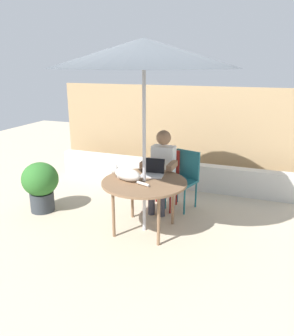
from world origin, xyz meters
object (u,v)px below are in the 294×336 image
at_px(chair_occupied, 165,174).
at_px(chair_empty, 184,175).
at_px(patio_umbrella, 144,53).
at_px(cat, 126,174).
at_px(patio_table, 144,185).
at_px(laptop, 153,170).
at_px(potted_plant_near_fence, 41,184).
at_px(person_seated, 162,166).

xyz_separation_m(chair_occupied, chair_empty, (0.29, 0.07, 0.00)).
relative_size(patio_umbrella, chair_empty, 2.75).
distance_m(chair_empty, cat, 1.17).
bearing_deg(patio_table, laptop, 87.26).
bearing_deg(potted_plant_near_fence, cat, -3.02).
bearing_deg(chair_occupied, potted_plant_near_fence, -153.12).
distance_m(patio_umbrella, chair_occupied, 1.97).
height_order(patio_table, patio_umbrella, patio_umbrella).
height_order(chair_occupied, potted_plant_near_fence, chair_occupied).
xyz_separation_m(chair_occupied, laptop, (0.01, -0.59, 0.24)).
xyz_separation_m(patio_umbrella, laptop, (0.01, 0.29, -1.51)).
height_order(patio_umbrella, chair_occupied, patio_umbrella).
distance_m(person_seated, cat, 0.82).
relative_size(chair_empty, potted_plant_near_fence, 1.16).
bearing_deg(patio_umbrella, patio_table, 0.00).
distance_m(person_seated, potted_plant_near_fence, 1.85).
height_order(patio_umbrella, chair_empty, patio_umbrella).
bearing_deg(person_seated, patio_umbrella, -90.00).
height_order(chair_empty, laptop, laptop).
height_order(cat, potted_plant_near_fence, cat).
xyz_separation_m(patio_table, chair_empty, (0.29, 0.96, -0.13)).
xyz_separation_m(patio_umbrella, chair_empty, (0.29, 0.96, -1.76)).
distance_m(patio_table, chair_occupied, 0.89).
xyz_separation_m(chair_empty, laptop, (-0.28, -0.67, 0.24)).
bearing_deg(potted_plant_near_fence, chair_occupied, 26.88).
xyz_separation_m(person_seated, potted_plant_near_fence, (-1.69, -0.70, -0.26)).
relative_size(patio_table, chair_empty, 1.25).
relative_size(person_seated, potted_plant_near_fence, 1.61).
bearing_deg(cat, patio_table, 11.42).
bearing_deg(cat, person_seated, 73.01).
bearing_deg(chair_empty, laptop, -112.49).
xyz_separation_m(patio_table, chair_occupied, (0.00, 0.88, -0.13)).
bearing_deg(person_seated, cat, -106.99).
bearing_deg(potted_plant_near_fence, person_seated, 22.47).
relative_size(patio_umbrella, potted_plant_near_fence, 3.21).
xyz_separation_m(chair_occupied, person_seated, (0.00, -0.16, 0.17)).
relative_size(patio_table, cat, 1.78).
distance_m(laptop, cat, 0.42).
bearing_deg(patio_table, chair_occupied, 90.00).
height_order(person_seated, cat, person_seated).
distance_m(patio_umbrella, potted_plant_near_fence, 2.50).
relative_size(chair_occupied, chair_empty, 1.00).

